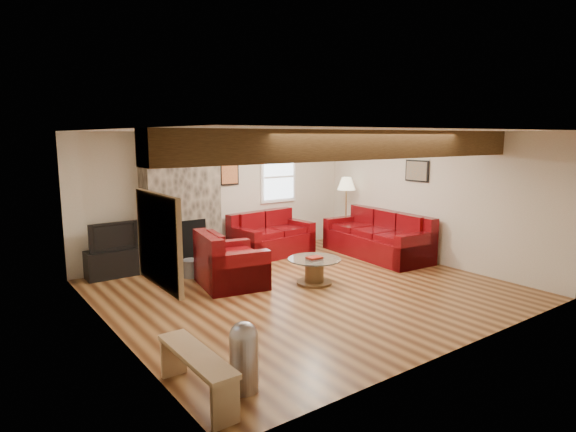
% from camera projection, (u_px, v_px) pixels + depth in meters
% --- Properties ---
extents(room, '(8.00, 8.00, 8.00)m').
position_uv_depth(room, '(307.00, 212.00, 7.49)').
color(room, '#542D16').
rests_on(room, ground).
extents(floor, '(6.00, 6.00, 0.00)m').
position_uv_depth(floor, '(306.00, 289.00, 7.70)').
color(floor, '#542D16').
rests_on(floor, ground).
extents(oak_beam, '(6.00, 0.36, 0.38)m').
position_uv_depth(oak_beam, '(366.00, 145.00, 6.32)').
color(oak_beam, '#32210F').
rests_on(oak_beam, room).
extents(chimney_breast, '(1.40, 0.67, 2.50)m').
position_uv_depth(chimney_breast, '(181.00, 202.00, 8.90)').
color(chimney_breast, '#36312A').
rests_on(chimney_breast, floor).
extents(back_window, '(0.90, 0.08, 1.10)m').
position_uv_depth(back_window, '(278.00, 177.00, 10.39)').
color(back_window, white).
rests_on(back_window, room).
extents(hatch_window, '(0.08, 1.00, 0.90)m').
position_uv_depth(hatch_window, '(159.00, 240.00, 4.55)').
color(hatch_window, tan).
rests_on(hatch_window, room).
extents(ceiling_dome, '(0.40, 0.40, 0.18)m').
position_uv_depth(ceiling_dome, '(316.00, 135.00, 8.54)').
color(ceiling_dome, '#EFDFCB').
rests_on(ceiling_dome, room).
extents(artwork_back, '(0.42, 0.06, 0.52)m').
position_uv_depth(artwork_back, '(229.00, 172.00, 9.67)').
color(artwork_back, black).
rests_on(artwork_back, room).
extents(artwork_right, '(0.06, 0.55, 0.42)m').
position_uv_depth(artwork_right, '(417.00, 171.00, 9.37)').
color(artwork_right, black).
rests_on(artwork_right, room).
extents(sofa_three, '(1.14, 2.39, 0.90)m').
position_uv_depth(sofa_three, '(376.00, 234.00, 9.75)').
color(sofa_three, '#480506').
rests_on(sofa_three, floor).
extents(loveseat, '(1.73, 1.11, 0.87)m').
position_uv_depth(loveseat, '(272.00, 234.00, 9.89)').
color(loveseat, '#480506').
rests_on(loveseat, floor).
extents(armchair_red, '(1.15, 1.26, 0.89)m').
position_uv_depth(armchair_red, '(231.00, 259.00, 7.84)').
color(armchair_red, '#480506').
rests_on(armchair_red, floor).
extents(coffee_table, '(0.88, 0.88, 0.46)m').
position_uv_depth(coffee_table, '(314.00, 271.00, 7.96)').
color(coffee_table, '#4C2F18').
rests_on(coffee_table, floor).
extents(tv_cabinet, '(0.96, 0.38, 0.48)m').
position_uv_depth(tv_cabinet, '(115.00, 263.00, 8.37)').
color(tv_cabinet, black).
rests_on(tv_cabinet, floor).
extents(television, '(0.86, 0.11, 0.49)m').
position_uv_depth(television, '(113.00, 236.00, 8.29)').
color(television, black).
rests_on(television, tv_cabinet).
extents(floor_lamp, '(0.39, 0.39, 1.53)m').
position_uv_depth(floor_lamp, '(346.00, 187.00, 10.54)').
color(floor_lamp, tan).
rests_on(floor_lamp, floor).
extents(pine_bench, '(0.28, 1.19, 0.45)m').
position_uv_depth(pine_bench, '(197.00, 376.00, 4.46)').
color(pine_bench, tan).
rests_on(pine_bench, floor).
extents(pedal_bin, '(0.34, 0.34, 0.69)m').
position_uv_depth(pedal_bin, '(244.00, 356.00, 4.59)').
color(pedal_bin, '#9A999E').
rests_on(pedal_bin, floor).
extents(coal_bucket, '(0.33, 0.33, 0.31)m').
position_uv_depth(coal_bucket, '(191.00, 268.00, 8.38)').
color(coal_bucket, slate).
rests_on(coal_bucket, floor).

